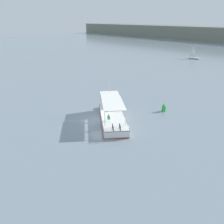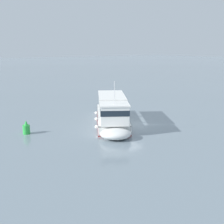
{
  "view_description": "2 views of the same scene",
  "coord_description": "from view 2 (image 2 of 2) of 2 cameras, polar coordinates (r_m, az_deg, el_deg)",
  "views": [
    {
      "loc": [
        28.47,
        -20.09,
        14.27
      ],
      "look_at": [
        1.55,
        1.32,
        1.4
      ],
      "focal_mm": 40.47,
      "sensor_mm": 36.0,
      "label": 1
    },
    {
      "loc": [
        -24.12,
        20.06,
        8.6
      ],
      "look_at": [
        1.55,
        1.32,
        1.4
      ],
      "focal_mm": 46.7,
      "sensor_mm": 36.0,
      "label": 2
    }
  ],
  "objects": [
    {
      "name": "ground_plane",
      "position": [
        32.53,
        3.49,
        -2.59
      ],
      "size": [
        400.0,
        400.0,
        0.0
      ],
      "primitive_type": "plane",
      "color": "gray"
    },
    {
      "name": "ferry_main",
      "position": [
        31.68,
        0.11,
        -1.09
      ],
      "size": [
        12.36,
        9.47,
        5.32
      ],
      "color": "white",
      "rests_on": "ground"
    },
    {
      "name": "channel_buoy",
      "position": [
        30.38,
        -16.43,
        -3.1
      ],
      "size": [
        0.7,
        0.7,
        1.4
      ],
      "color": "green",
      "rests_on": "ground"
    }
  ]
}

